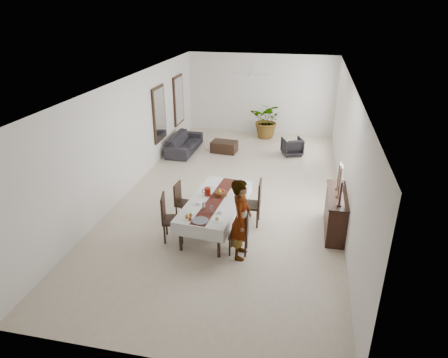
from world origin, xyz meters
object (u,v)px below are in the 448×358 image
woman (241,219)px  sofa (184,143)px  dining_table_top (216,201)px  sideboard_body (335,214)px  red_pitcher (208,192)px

woman → sofa: bearing=26.7°
dining_table_top → woman: 1.31m
woman → sideboard_body: size_ratio=1.14×
red_pitcher → woman: 1.58m
dining_table_top → woman: bearing=-47.5°
red_pitcher → sideboard_body: red_pitcher is taller
red_pitcher → sofa: bearing=113.5°
dining_table_top → red_pitcher: 0.33m
sideboard_body → sofa: 6.95m
dining_table_top → sofa: bearing=119.9°
sofa → red_pitcher: bearing=-155.8°
dining_table_top → red_pitcher: (-0.24, 0.17, 0.14)m
woman → sofa: (-3.16, 6.10, -0.60)m
dining_table_top → sofa: size_ratio=1.14×
dining_table_top → sofa: 5.61m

